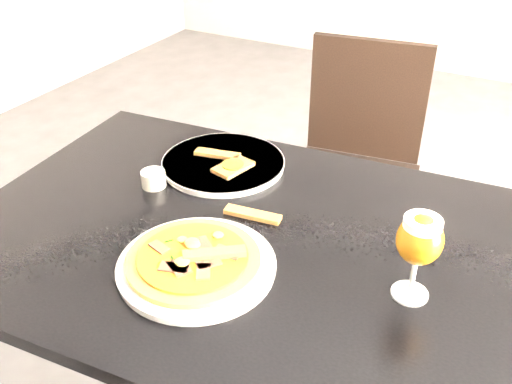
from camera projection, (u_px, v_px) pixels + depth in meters
The scene contains 9 objects.
dining_table at pixel (253, 270), 1.19m from camera, with size 1.26×0.89×0.75m.
chair_far at pixel (354, 166), 1.91m from camera, with size 0.46×0.46×0.88m.
plate_main at pixel (197, 266), 1.05m from camera, with size 0.29×0.29×0.02m, color white.
pizza at pixel (194, 259), 1.04m from camera, with size 0.25×0.25×0.03m.
plate_second at pixel (223, 163), 1.38m from camera, with size 0.29×0.29×0.02m, color white.
crust_scraps at pixel (228, 162), 1.35m from camera, with size 0.16×0.11×0.01m.
loose_crust at pixel (253, 214), 1.20m from camera, with size 0.12×0.03×0.01m, color brown.
sauce_cup at pixel (153, 178), 1.29m from camera, with size 0.06×0.06×0.04m.
beer_glass at pixel (420, 240), 0.94m from camera, with size 0.08×0.08×0.16m.
Camera 1 is at (0.34, -1.04, 1.44)m, focal length 40.00 mm.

